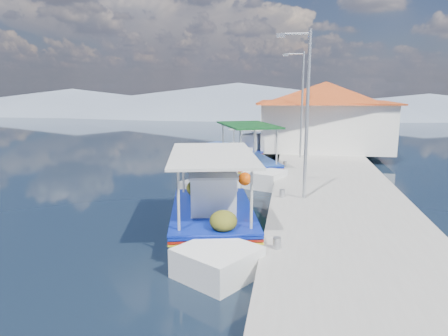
# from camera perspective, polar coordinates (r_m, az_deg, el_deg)

# --- Properties ---
(ground) EXTENTS (160.00, 160.00, 0.00)m
(ground) POSITION_cam_1_polar(r_m,az_deg,el_deg) (14.28, -7.73, -7.44)
(ground) COLOR black
(ground) RESTS_ON ground
(quay) EXTENTS (5.00, 44.00, 0.50)m
(quay) POSITION_cam_1_polar(r_m,az_deg,el_deg) (19.47, 14.60, -1.87)
(quay) COLOR #A09D95
(quay) RESTS_ON ground
(bollards) EXTENTS (0.20, 17.20, 0.30)m
(bollards) POSITION_cam_1_polar(r_m,az_deg,el_deg) (18.57, 8.39, -0.99)
(bollards) COLOR #A5A8AD
(bollards) RESTS_ON quay
(main_caique) EXTENTS (3.77, 8.38, 2.83)m
(main_caique) POSITION_cam_1_polar(r_m,az_deg,el_deg) (13.05, -1.45, -6.63)
(main_caique) COLOR white
(main_caique) RESTS_ON ground
(caique_green_canopy) EXTENTS (4.29, 7.29, 2.96)m
(caique_green_canopy) POSITION_cam_1_polar(r_m,az_deg,el_deg) (21.54, 3.46, 0.24)
(caique_green_canopy) COLOR white
(caique_green_canopy) RESTS_ON ground
(caique_blue_hull) EXTENTS (2.76, 5.84, 1.07)m
(caique_blue_hull) POSITION_cam_1_polar(r_m,az_deg,el_deg) (25.65, -0.44, 1.71)
(caique_blue_hull) COLOR navy
(caique_blue_hull) RESTS_ON ground
(caique_far) EXTENTS (3.14, 6.12, 2.25)m
(caique_far) POSITION_cam_1_polar(r_m,az_deg,el_deg) (26.38, 4.19, 2.22)
(caique_far) COLOR white
(caique_far) RESTS_ON ground
(harbor_building) EXTENTS (10.49, 10.49, 4.40)m
(harbor_building) POSITION_cam_1_polar(r_m,az_deg,el_deg) (28.04, 13.90, 7.31)
(harbor_building) COLOR white
(harbor_building) RESTS_ON quay
(lamp_post_near) EXTENTS (1.21, 0.14, 6.00)m
(lamp_post_near) POSITION_cam_1_polar(r_m,az_deg,el_deg) (14.92, 11.21, 8.36)
(lamp_post_near) COLOR #A5A8AD
(lamp_post_near) RESTS_ON quay
(lamp_post_far) EXTENTS (1.21, 0.14, 6.00)m
(lamp_post_far) POSITION_cam_1_polar(r_m,az_deg,el_deg) (23.91, 10.64, 9.40)
(lamp_post_far) COLOR #A5A8AD
(lamp_post_far) RESTS_ON quay
(mountain_ridge) EXTENTS (171.40, 96.00, 5.50)m
(mountain_ridge) POSITION_cam_1_polar(r_m,az_deg,el_deg) (68.99, 11.66, 8.96)
(mountain_ridge) COLOR gray
(mountain_ridge) RESTS_ON ground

